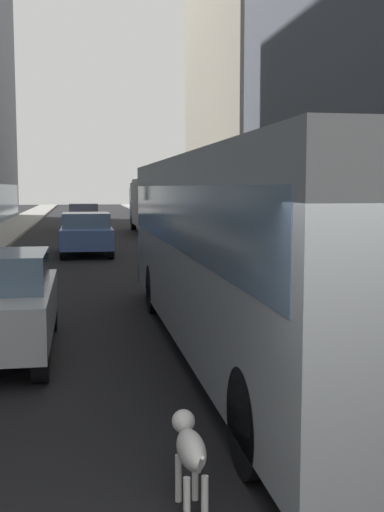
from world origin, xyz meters
TOP-DOWN VIEW (x-y plane):
  - ground_plane at (0.00, 35.00)m, footprint 120.00×120.00m
  - sidewalk_left at (-5.70, 35.00)m, footprint 2.40×110.00m
  - sidewalk_right at (5.70, 35.00)m, footprint 2.40×110.00m
  - transit_bus at (1.20, 6.58)m, footprint 2.78×11.53m
  - car_red_coupe at (-1.20, 36.26)m, footprint 1.83×4.11m
  - car_blue_hatchback at (-1.20, 22.15)m, footprint 1.92×4.63m
  - car_yellow_taxi at (2.80, 17.73)m, footprint 1.82×4.65m
  - box_truck at (2.80, 33.28)m, footprint 2.30×7.50m
  - dalmatian_dog at (-0.61, 1.93)m, footprint 0.22×0.96m

SIDE VIEW (x-z plane):
  - ground_plane at x=0.00m, z-range 0.00..0.00m
  - sidewalk_left at x=-5.70m, z-range 0.00..0.15m
  - sidewalk_right at x=5.70m, z-range 0.00..0.15m
  - dalmatian_dog at x=-0.61m, z-range 0.15..0.87m
  - car_red_coupe at x=-1.20m, z-range 0.01..1.63m
  - car_yellow_taxi at x=2.80m, z-range 0.01..1.63m
  - car_blue_hatchback at x=-1.20m, z-range 0.02..1.64m
  - box_truck at x=2.80m, z-range 0.14..3.19m
  - transit_bus at x=1.20m, z-range 0.25..3.30m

